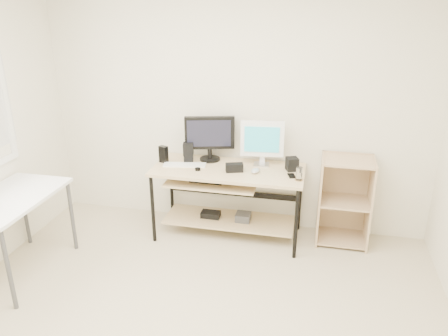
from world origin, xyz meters
The scene contains 16 objects.
room centered at (-0.14, 0.04, 1.32)m, with size 4.01×4.01×2.62m.
desk centered at (-0.03, 1.66, 0.54)m, with size 1.50×0.65×0.75m.
side_table centered at (-1.68, 0.60, 0.67)m, with size 0.60×1.00×0.75m.
shelf_unit centered at (1.15, 1.82, 0.45)m, with size 0.50×0.40×0.90m.
black_monitor centered at (-0.24, 1.85, 1.02)m, with size 0.50×0.21×0.47m.
white_imac centered at (0.31, 1.82, 1.02)m, with size 0.43×0.14×0.46m.
keyboard centered at (-0.45, 1.64, 0.76)m, with size 0.43×0.12×0.01m, color white.
mouse centered at (0.28, 1.60, 0.77)m, with size 0.08×0.12×0.04m, color #B8B8BD.
center_speaker centered at (0.08, 1.58, 0.79)m, with size 0.17×0.07×0.08m, color black.
speaker_left centered at (-0.44, 1.74, 0.86)m, with size 0.12×0.12×0.21m.
speaker_right centered at (0.62, 1.74, 0.81)m, with size 0.11×0.11×0.13m, color black.
audio_controller centered at (-0.69, 1.68, 0.84)m, with size 0.09×0.05×0.17m, color black.
volume_puck centered at (-0.28, 1.54, 0.76)m, with size 0.06×0.06×0.02m, color black.
smartphone centered at (0.63, 1.59, 0.75)m, with size 0.06×0.12×0.01m, color black.
coaster centered at (0.70, 1.51, 0.75)m, with size 0.08×0.08×0.01m, color #A57B4A.
drinking_glass centered at (0.70, 1.51, 0.82)m, with size 0.06×0.06×0.12m, color white.
Camera 1 is at (0.84, -2.29, 2.33)m, focal length 35.00 mm.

